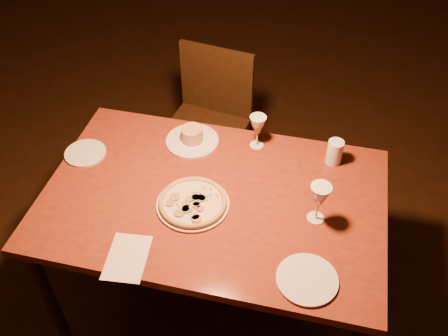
{
  "coord_description": "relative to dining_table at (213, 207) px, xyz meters",
  "views": [
    {
      "loc": [
        0.02,
        -1.55,
        2.3
      ],
      "look_at": [
        -0.04,
        -0.08,
        0.88
      ],
      "focal_mm": 40.0,
      "sensor_mm": 36.0,
      "label": 1
    }
  ],
  "objects": [
    {
      "name": "floor",
      "position": [
        0.09,
        0.13,
        -0.7
      ],
      "size": [
        7.0,
        7.0,
        0.0
      ],
      "primitive_type": "plane",
      "color": "black",
      "rests_on": "ground"
    },
    {
      "name": "wine_glass_far",
      "position": [
        0.18,
        0.33,
        0.15
      ],
      "size": [
        0.08,
        0.08,
        0.17
      ],
      "primitive_type": null,
      "color": "#BF6C4F",
      "rests_on": "dining_table"
    },
    {
      "name": "side_plate_near",
      "position": [
        0.36,
        -0.4,
        0.07
      ],
      "size": [
        0.22,
        0.22,
        0.01
      ],
      "primitive_type": "cylinder",
      "color": "silver",
      "rests_on": "dining_table"
    },
    {
      "name": "side_plate_left",
      "position": [
        -0.6,
        0.24,
        0.07
      ],
      "size": [
        0.19,
        0.19,
        0.01
      ],
      "primitive_type": "cylinder",
      "color": "silver",
      "rests_on": "dining_table"
    },
    {
      "name": "pizza_plate",
      "position": [
        -0.08,
        -0.05,
        0.08
      ],
      "size": [
        0.3,
        0.3,
        0.03
      ],
      "color": "silver",
      "rests_on": "dining_table"
    },
    {
      "name": "chair_far",
      "position": [
        -0.08,
        0.83,
        -0.19
      ],
      "size": [
        0.56,
        0.56,
        0.9
      ],
      "rotation": [
        0.0,
        0.0,
        -0.34
      ],
      "color": "black",
      "rests_on": "floor"
    },
    {
      "name": "dining_table",
      "position": [
        0.0,
        0.0,
        0.0
      ],
      "size": [
        1.57,
        1.17,
        0.76
      ],
      "rotation": [
        0.0,
        0.0,
        -0.19
      ],
      "color": "maroon",
      "rests_on": "floor"
    },
    {
      "name": "menu_card",
      "position": [
        -0.3,
        -0.33,
        0.07
      ],
      "size": [
        0.17,
        0.23,
        0.0
      ],
      "primitive_type": "cube",
      "rotation": [
        0.0,
        0.0,
        -0.09
      ],
      "color": "beige",
      "rests_on": "dining_table"
    },
    {
      "name": "wine_glass_right",
      "position": [
        0.42,
        -0.1,
        0.16
      ],
      "size": [
        0.08,
        0.08,
        0.18
      ],
      "primitive_type": null,
      "color": "#BF6C4F",
      "rests_on": "dining_table"
    },
    {
      "name": "ramekin_saucer",
      "position": [
        -0.12,
        0.34,
        0.09
      ],
      "size": [
        0.25,
        0.25,
        0.08
      ],
      "color": "silver",
      "rests_on": "dining_table"
    },
    {
      "name": "water_tumbler",
      "position": [
        0.53,
        0.23,
        0.13
      ],
      "size": [
        0.07,
        0.07,
        0.12
      ],
      "primitive_type": "cylinder",
      "color": "silver",
      "rests_on": "dining_table"
    }
  ]
}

